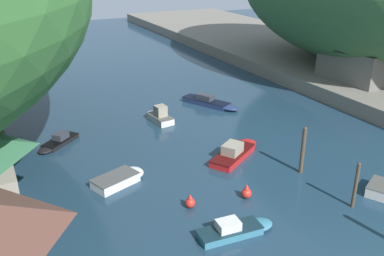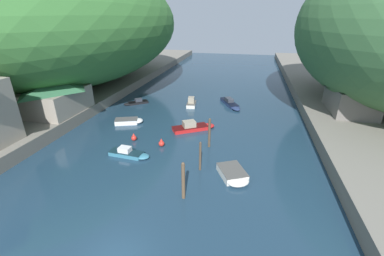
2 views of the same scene
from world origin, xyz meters
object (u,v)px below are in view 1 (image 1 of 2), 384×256
boat_white_cruiser (211,103)px  person_on_quay (10,215)px  boat_navy_launch (121,178)px  boat_moored_right (158,116)px  right_bank_cottage (360,59)px  boat_near_quay (237,229)px  channel_buoy_far (247,193)px  boat_small_dinghy (236,151)px  channel_buoy_near (190,202)px  boat_yellow_tender (57,142)px

boat_white_cruiser → person_on_quay: (-20.62, -15.87, 2.19)m
boat_navy_launch → boat_moored_right: boat_moored_right is taller
right_bank_cottage → boat_near_quay: right_bank_cottage is taller
channel_buoy_far → person_on_quay: 14.15m
boat_white_cruiser → boat_small_dinghy: boat_small_dinghy is taller
right_bank_cottage → boat_moored_right: bearing=174.8°
boat_moored_right → channel_buoy_far: (-0.16, -15.15, -0.09)m
channel_buoy_near → person_on_quay: size_ratio=0.57×
channel_buoy_far → person_on_quay: bearing=177.3°
channel_buoy_near → boat_navy_launch: bearing=120.1°
boat_yellow_tender → boat_small_dinghy: (12.11, -8.36, 0.12)m
channel_buoy_near → person_on_quay: bearing=180.0°
right_bank_cottage → boat_navy_launch: 31.17m
boat_navy_launch → boat_white_cruiser: 17.20m
boat_near_quay → channel_buoy_far: 3.94m
boat_moored_right → boat_small_dinghy: size_ratio=0.64×
boat_small_dinghy → boat_moored_right: bearing=162.8°
boat_moored_right → person_on_quay: 20.34m
boat_moored_right → boat_navy_launch: bearing=-132.3°
boat_moored_right → channel_buoy_far: boat_moored_right is taller
boat_yellow_tender → boat_small_dinghy: size_ratio=0.69×
boat_moored_right → boat_yellow_tender: boat_moored_right is taller
right_bank_cottage → boat_moored_right: right_bank_cottage is taller
right_bank_cottage → boat_white_cruiser: right_bank_cottage is taller
channel_buoy_near → channel_buoy_far: channel_buoy_far is taller
boat_yellow_tender → boat_near_quay: bearing=162.3°
boat_white_cruiser → channel_buoy_near: boat_white_cruiser is taller
right_bank_cottage → boat_yellow_tender: (-32.84, 0.81, -3.58)m
person_on_quay → right_bank_cottage: bearing=-67.1°
boat_near_quay → boat_yellow_tender: bearing=-153.4°
boat_small_dinghy → channel_buoy_near: bearing=-85.0°
right_bank_cottage → boat_moored_right: 23.59m
boat_moored_right → channel_buoy_near: boat_moored_right is taller
boat_near_quay → boat_white_cruiser: bearing=159.2°
right_bank_cottage → channel_buoy_near: (-27.18, -12.39, -3.48)m
boat_near_quay → channel_buoy_far: bearing=143.0°
right_bank_cottage → channel_buoy_near: size_ratio=8.91×
right_bank_cottage → person_on_quay: bearing=-161.7°
right_bank_cottage → channel_buoy_near: 30.07m
boat_yellow_tender → boat_small_dinghy: 14.72m
boat_navy_launch → channel_buoy_near: bearing=10.2°
boat_navy_launch → channel_buoy_near: (2.88, -4.98, 0.05)m
boat_white_cruiser → channel_buoy_far: boat_white_cruiser is taller
boat_navy_launch → person_on_quay: size_ratio=2.47×
right_bank_cottage → boat_navy_launch: (-30.07, -7.41, -3.52)m
channel_buoy_far → right_bank_cottage: bearing=29.1°
boat_moored_right → boat_near_quay: (-2.78, -18.09, -0.17)m
boat_navy_launch → boat_white_cruiser: (13.30, 10.90, 0.02)m
channel_buoy_far → boat_near_quay: bearing=-131.6°
boat_navy_launch → boat_near_quay: size_ratio=0.89×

